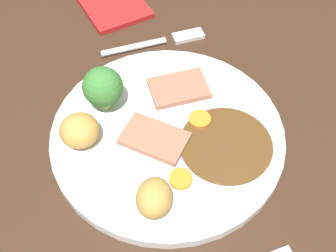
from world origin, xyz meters
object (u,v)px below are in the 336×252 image
(dinner_plate, at_px, (168,135))
(meat_slice_main, at_px, (155,139))
(carrot_coin_back, at_px, (184,178))
(broccoli_floret, at_px, (103,87))
(roast_potato_right, at_px, (79,131))
(carrot_coin_front, at_px, (200,119))
(fork, at_px, (157,42))
(meat_slice_under, at_px, (179,88))
(roast_potato_left, at_px, (154,198))
(folded_napkin, at_px, (113,4))

(dinner_plate, xyz_separation_m, meat_slice_main, (0.01, -0.02, 0.01))
(carrot_coin_back, bearing_deg, broccoli_floret, -150.35)
(roast_potato_right, bearing_deg, dinner_plate, 84.85)
(carrot_coin_front, relative_size, fork, 0.17)
(meat_slice_main, height_order, fork, meat_slice_main)
(carrot_coin_front, relative_size, broccoli_floret, 0.45)
(dinner_plate, distance_m, meat_slice_under, 0.07)
(fork, bearing_deg, meat_slice_main, -107.60)
(carrot_coin_back, height_order, broccoli_floret, broccoli_floret)
(carrot_coin_back, relative_size, fork, 0.17)
(roast_potato_left, relative_size, broccoli_floret, 0.77)
(roast_potato_left, height_order, roast_potato_right, same)
(broccoli_floret, bearing_deg, carrot_coin_front, 65.98)
(fork, bearing_deg, folded_napkin, 110.87)
(meat_slice_under, distance_m, carrot_coin_back, 0.13)
(meat_slice_main, bearing_deg, fork, 168.00)
(carrot_coin_front, relative_size, folded_napkin, 0.24)
(carrot_coin_back, xyz_separation_m, broccoli_floret, (-0.12, -0.07, 0.03))
(meat_slice_under, xyz_separation_m, roast_potato_right, (0.05, -0.13, 0.01))
(meat_slice_main, relative_size, roast_potato_left, 1.65)
(dinner_plate, distance_m, carrot_coin_back, 0.07)
(dinner_plate, distance_m, fork, 0.17)
(meat_slice_under, relative_size, fork, 0.47)
(meat_slice_main, bearing_deg, meat_slice_under, 147.17)
(meat_slice_under, xyz_separation_m, carrot_coin_front, (0.05, 0.01, -0.00))
(dinner_plate, height_order, meat_slice_main, meat_slice_main)
(roast_potato_left, xyz_separation_m, folded_napkin, (-0.36, 0.00, -0.03))
(roast_potato_left, bearing_deg, meat_slice_main, 168.80)
(broccoli_floret, xyz_separation_m, fork, (-0.11, 0.09, -0.04))
(dinner_plate, xyz_separation_m, fork, (-0.17, 0.02, -0.00))
(roast_potato_left, height_order, folded_napkin, roast_potato_left)
(carrot_coin_front, bearing_deg, roast_potato_left, -37.09)
(dinner_plate, xyz_separation_m, broccoli_floret, (-0.05, -0.07, 0.04))
(dinner_plate, relative_size, folded_napkin, 2.53)
(meat_slice_main, xyz_separation_m, carrot_coin_front, (-0.02, 0.06, -0.00))
(dinner_plate, height_order, folded_napkin, dinner_plate)
(dinner_plate, bearing_deg, carrot_coin_front, 99.50)
(roast_potato_right, bearing_deg, carrot_coin_front, 89.06)
(meat_slice_under, relative_size, roast_potato_right, 1.58)
(meat_slice_under, distance_m, fork, 0.11)
(dinner_plate, bearing_deg, roast_potato_left, -20.48)
(roast_potato_right, distance_m, folded_napkin, 0.27)
(roast_potato_left, distance_m, folded_napkin, 0.36)
(dinner_plate, relative_size, carrot_coin_back, 10.76)
(meat_slice_main, height_order, folded_napkin, meat_slice_main)
(fork, bearing_deg, broccoli_floret, -133.28)
(meat_slice_main, distance_m, fork, 0.18)
(roast_potato_left, bearing_deg, broccoli_floret, -167.58)
(meat_slice_main, relative_size, broccoli_floret, 1.26)
(meat_slice_under, xyz_separation_m, broccoli_floret, (0.01, -0.09, 0.03))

